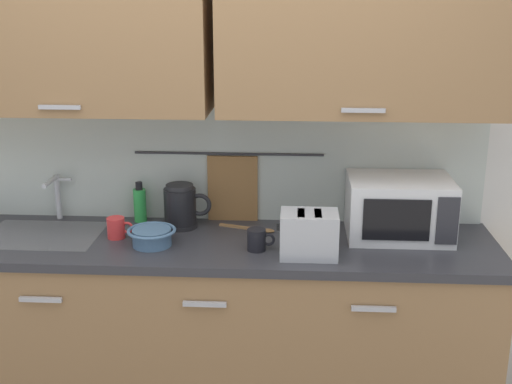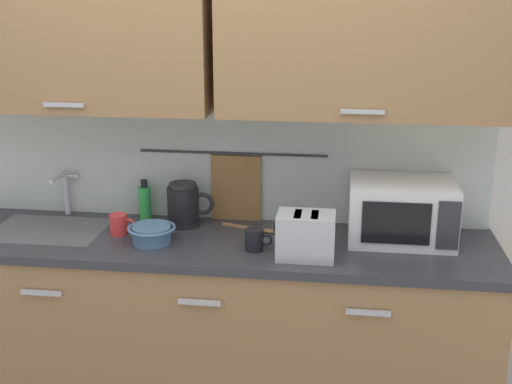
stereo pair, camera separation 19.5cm
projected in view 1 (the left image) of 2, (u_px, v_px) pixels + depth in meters
The scene contains 11 objects.
counter_unit at pixel (213, 329), 3.07m from camera, with size 2.53×0.64×0.90m.
back_wall_assembly at pixel (217, 94), 2.98m from camera, with size 3.70×0.41×2.50m.
sink_faucet at pixel (56, 192), 3.16m from camera, with size 0.09×0.17×0.22m.
microwave at pixel (399, 208), 2.96m from camera, with size 0.46×0.35×0.27m.
electric_kettle at pixel (181, 206), 3.08m from camera, with size 0.23×0.16×0.21m.
dish_soap_bottle at pixel (140, 204), 3.16m from camera, with size 0.06×0.06×0.20m.
mug_near_sink at pixel (117, 228), 2.96m from camera, with size 0.12×0.08×0.09m.
mixing_bowl at pixel (152, 236), 2.87m from camera, with size 0.21×0.21×0.08m.
toaster at pixel (309, 234), 2.74m from camera, with size 0.26×0.17×0.19m.
mug_by_kettle at pixel (257, 240), 2.82m from camera, with size 0.12×0.08×0.09m.
wooden_spoon at pixel (253, 229), 3.07m from camera, with size 0.27×0.11×0.01m.
Camera 1 is at (0.36, -2.43, 1.97)m, focal length 46.13 mm.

